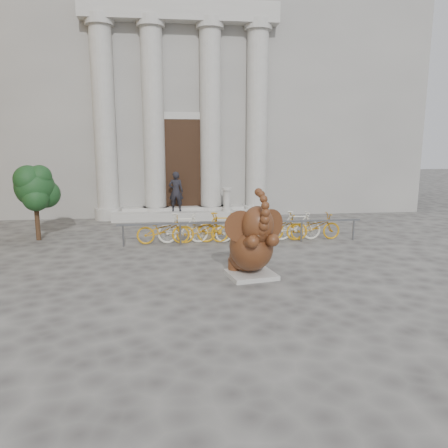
{
  "coord_description": "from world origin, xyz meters",
  "views": [
    {
      "loc": [
        -0.54,
        -9.11,
        3.3
      ],
      "look_at": [
        0.86,
        2.32,
        1.1
      ],
      "focal_mm": 35.0,
      "sensor_mm": 36.0,
      "label": 1
    }
  ],
  "objects": [
    {
      "name": "tree",
      "position": [
        -5.0,
        5.93,
        1.76
      ],
      "size": [
        1.46,
        1.33,
        2.53
      ],
      "color": "#332114",
      "rests_on": "ground"
    },
    {
      "name": "bike_rack",
      "position": [
        1.73,
        4.88,
        0.5
      ],
      "size": [
        8.0,
        0.53,
        1.0
      ],
      "color": "slate",
      "rests_on": "ground"
    },
    {
      "name": "entrance_steps",
      "position": [
        0.0,
        9.4,
        0.18
      ],
      "size": [
        6.0,
        1.2,
        0.36
      ],
      "primitive_type": "cube",
      "color": "#A8A59E",
      "rests_on": "ground"
    },
    {
      "name": "classical_building",
      "position": [
        0.0,
        14.93,
        5.98
      ],
      "size": [
        22.0,
        10.7,
        12.0
      ],
      "color": "gray",
      "rests_on": "ground"
    },
    {
      "name": "balustrade_post",
      "position": [
        1.8,
        9.1,
        0.82
      ],
      "size": [
        0.4,
        0.4,
        0.99
      ],
      "color": "#A8A59E",
      "rests_on": "entrance_steps"
    },
    {
      "name": "ground",
      "position": [
        0.0,
        0.0,
        0.0
      ],
      "size": [
        80.0,
        80.0,
        0.0
      ],
      "primitive_type": "plane",
      "color": "#474442",
      "rests_on": "ground"
    },
    {
      "name": "elephant_statue",
      "position": [
        1.39,
        1.02,
        0.81
      ],
      "size": [
        1.46,
        1.73,
        2.22
      ],
      "rotation": [
        0.0,
        0.0,
        0.19
      ],
      "color": "#A8A59E",
      "rests_on": "ground"
    },
    {
      "name": "pedestrian",
      "position": [
        -0.33,
        9.31,
        1.2
      ],
      "size": [
        0.65,
        0.47,
        1.68
      ],
      "primitive_type": "imported",
      "rotation": [
        0.0,
        0.0,
        3.03
      ],
      "color": "black",
      "rests_on": "entrance_steps"
    }
  ]
}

